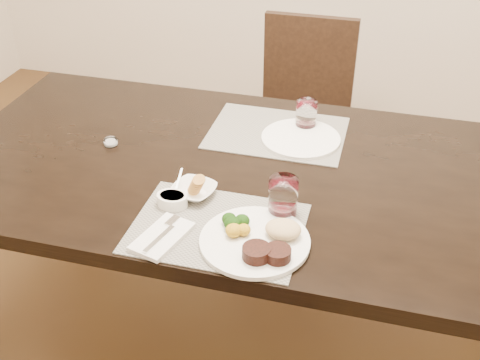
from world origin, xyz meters
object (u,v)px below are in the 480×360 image
(wine_glass_near, at_px, (283,199))
(far_plate, at_px, (301,138))
(dinner_plate, at_px, (260,240))
(steak_knife, at_px, (284,257))
(chair_far, at_px, (303,108))
(cracker_bowl, at_px, (194,190))

(wine_glass_near, xyz_separation_m, far_plate, (-0.02, 0.42, -0.04))
(dinner_plate, bearing_deg, steak_knife, -46.79)
(chair_far, distance_m, far_plate, 0.78)
(chair_far, xyz_separation_m, dinner_plate, (0.10, -1.29, 0.27))
(steak_knife, bearing_deg, wine_glass_near, 113.21)
(dinner_plate, distance_m, cracker_bowl, 0.29)
(steak_knife, distance_m, wine_glass_near, 0.20)
(wine_glass_near, bearing_deg, dinner_plate, -101.23)
(chair_far, height_order, cracker_bowl, chair_far)
(steak_knife, relative_size, far_plate, 0.81)
(dinner_plate, height_order, cracker_bowl, cracker_bowl)
(steak_knife, bearing_deg, chair_far, 107.73)
(cracker_bowl, bearing_deg, far_plate, 58.51)
(dinner_plate, relative_size, wine_glass_near, 2.60)
(steak_knife, height_order, far_plate, same)
(wine_glass_near, bearing_deg, steak_knife, -77.16)
(chair_far, relative_size, far_plate, 3.39)
(dinner_plate, xyz_separation_m, far_plate, (0.01, 0.57, -0.01))
(cracker_bowl, relative_size, wine_glass_near, 1.30)
(chair_far, xyz_separation_m, wine_glass_near, (0.13, -1.14, 0.30))
(far_plate, bearing_deg, wine_glass_near, -86.86)
(dinner_plate, bearing_deg, wine_glass_near, 58.96)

